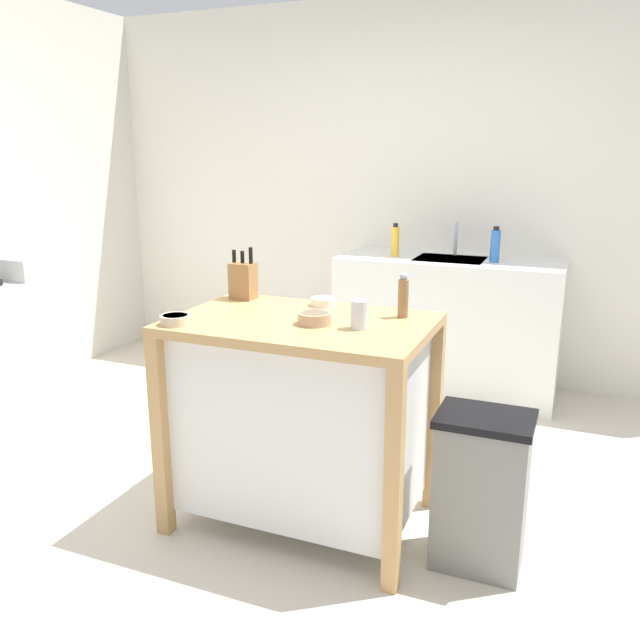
% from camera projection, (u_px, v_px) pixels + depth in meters
% --- Properties ---
extents(ground_plane, '(5.88, 5.88, 0.00)m').
position_uv_depth(ground_plane, '(295.00, 506.00, 3.02)').
color(ground_plane, beige).
rests_on(ground_plane, ground).
extents(wall_back, '(4.88, 0.10, 2.60)m').
position_uv_depth(wall_back, '(419.00, 193.00, 4.59)').
color(wall_back, silver).
rests_on(wall_back, ground).
extents(wall_left, '(0.10, 2.73, 2.60)m').
position_uv_depth(wall_left, '(3.00, 196.00, 4.27)').
color(wall_left, silver).
rests_on(wall_left, ground).
extents(kitchen_island, '(1.06, 0.70, 0.92)m').
position_uv_depth(kitchen_island, '(302.00, 411.00, 2.79)').
color(kitchen_island, tan).
rests_on(kitchen_island, ground).
extents(knife_block, '(0.11, 0.09, 0.25)m').
position_uv_depth(knife_block, '(243.00, 280.00, 3.05)').
color(knife_block, '#9E7042').
rests_on(knife_block, kitchen_island).
extents(bowl_stoneware_deep, '(0.14, 0.14, 0.05)m').
position_uv_depth(bowl_stoneware_deep, '(314.00, 318.00, 2.62)').
color(bowl_stoneware_deep, tan).
rests_on(bowl_stoneware_deep, kitchen_island).
extents(bowl_ceramic_small, '(0.11, 0.11, 0.04)m').
position_uv_depth(bowl_ceramic_small, '(323.00, 301.00, 2.93)').
color(bowl_ceramic_small, silver).
rests_on(bowl_ceramic_small, kitchen_island).
extents(bowl_ceramic_wide, '(0.12, 0.12, 0.04)m').
position_uv_depth(bowl_ceramic_wide, '(175.00, 319.00, 2.61)').
color(bowl_ceramic_wide, beige).
rests_on(bowl_ceramic_wide, kitchen_island).
extents(drinking_cup, '(0.07, 0.07, 0.11)m').
position_uv_depth(drinking_cup, '(359.00, 315.00, 2.54)').
color(drinking_cup, silver).
rests_on(drinking_cup, kitchen_island).
extents(pepper_grinder, '(0.04, 0.04, 0.19)m').
position_uv_depth(pepper_grinder, '(403.00, 297.00, 2.71)').
color(pepper_grinder, olive).
rests_on(pepper_grinder, kitchen_island).
extents(trash_bin, '(0.36, 0.28, 0.63)m').
position_uv_depth(trash_bin, '(481.00, 490.00, 2.53)').
color(trash_bin, slate).
rests_on(trash_bin, ground).
extents(sink_counter, '(1.44, 0.60, 0.91)m').
position_uv_depth(sink_counter, '(447.00, 325.00, 4.38)').
color(sink_counter, silver).
rests_on(sink_counter, ground).
extents(sink_faucet, '(0.02, 0.02, 0.22)m').
position_uv_depth(sink_faucet, '(456.00, 239.00, 4.36)').
color(sink_faucet, '#B7BCC1').
rests_on(sink_faucet, sink_counter).
extents(bottle_spray_cleaner, '(0.05, 0.05, 0.22)m').
position_uv_depth(bottle_spray_cleaner, '(395.00, 241.00, 4.32)').
color(bottle_spray_cleaner, yellow).
rests_on(bottle_spray_cleaner, sink_counter).
extents(bottle_dish_soap, '(0.06, 0.06, 0.23)m').
position_uv_depth(bottle_dish_soap, '(495.00, 246.00, 4.08)').
color(bottle_dish_soap, blue).
rests_on(bottle_dish_soap, sink_counter).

